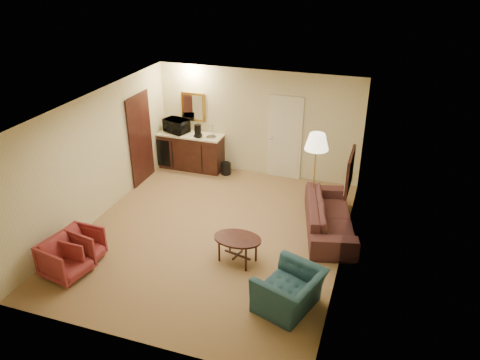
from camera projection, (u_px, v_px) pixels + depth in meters
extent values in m
plane|color=olive|center=(213.00, 233.00, 9.27)|extent=(6.00, 6.00, 0.00)
cube|color=beige|center=(257.00, 123.00, 11.24)|extent=(5.00, 0.02, 2.60)
cube|color=beige|center=(96.00, 157.00, 9.40)|extent=(0.02, 6.00, 2.60)
cube|color=beige|center=(347.00, 195.00, 7.98)|extent=(0.02, 6.00, 2.60)
cube|color=white|center=(209.00, 107.00, 8.11)|extent=(5.00, 6.00, 0.02)
cube|color=beige|center=(285.00, 138.00, 11.14)|extent=(0.82, 0.06, 2.05)
cube|color=black|center=(140.00, 140.00, 10.95)|extent=(0.06, 0.98, 2.10)
cube|color=gold|center=(193.00, 107.00, 11.57)|extent=(0.62, 0.04, 0.72)
cube|color=black|center=(349.00, 172.00, 8.22)|extent=(0.06, 0.90, 0.70)
cube|color=#351A10|center=(191.00, 151.00, 11.84)|extent=(1.64, 0.58, 0.92)
imported|color=black|center=(330.00, 211.00, 9.18)|extent=(1.16, 2.32, 0.87)
imported|color=#214854|center=(290.00, 285.00, 7.18)|extent=(0.93, 1.14, 0.86)
imported|color=maroon|center=(66.00, 257.00, 7.95)|extent=(0.79, 0.82, 0.73)
imported|color=maroon|center=(80.00, 245.00, 8.30)|extent=(0.64, 0.68, 0.69)
cube|color=black|center=(238.00, 249.00, 8.35)|extent=(0.98, 0.77, 0.50)
cube|color=#AC8739|center=(314.00, 175.00, 9.57)|extent=(0.62, 0.62, 1.82)
cylinder|color=black|center=(226.00, 168.00, 11.65)|extent=(0.26, 0.26, 0.30)
imported|color=black|center=(176.00, 124.00, 11.70)|extent=(0.68, 0.52, 0.41)
cylinder|color=black|center=(198.00, 131.00, 11.41)|extent=(0.20, 0.20, 0.32)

